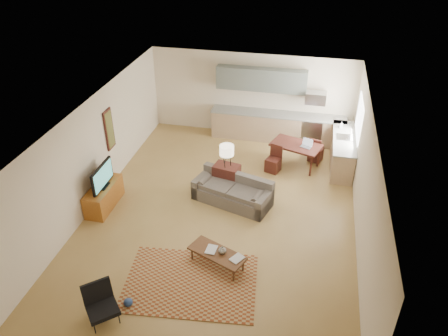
% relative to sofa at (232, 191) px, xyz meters
% --- Properties ---
extents(room, '(9.00, 9.00, 9.00)m').
position_rel_sofa_xyz_m(room, '(-0.17, -0.51, 0.99)').
color(room, olive).
rests_on(room, ground).
extents(kitchen_counter_back, '(4.26, 0.64, 0.92)m').
position_rel_sofa_xyz_m(kitchen_counter_back, '(0.73, 3.67, 0.10)').
color(kitchen_counter_back, tan).
rests_on(kitchen_counter_back, ground).
extents(kitchen_counter_right, '(0.64, 2.26, 0.92)m').
position_rel_sofa_xyz_m(kitchen_counter_right, '(2.76, 2.49, 0.10)').
color(kitchen_counter_right, tan).
rests_on(kitchen_counter_right, ground).
extents(kitchen_range, '(0.62, 0.62, 0.90)m').
position_rel_sofa_xyz_m(kitchen_range, '(1.83, 3.67, 0.09)').
color(kitchen_range, '#A5A8AD').
rests_on(kitchen_range, ground).
extents(kitchen_microwave, '(0.62, 0.40, 0.35)m').
position_rel_sofa_xyz_m(kitchen_microwave, '(1.83, 3.69, 1.19)').
color(kitchen_microwave, '#A5A8AD').
rests_on(kitchen_microwave, room).
extents(upper_cabinets, '(2.80, 0.34, 0.70)m').
position_rel_sofa_xyz_m(upper_cabinets, '(0.13, 3.82, 1.59)').
color(upper_cabinets, slate).
rests_on(upper_cabinets, room).
extents(window_right, '(0.02, 1.40, 1.05)m').
position_rel_sofa_xyz_m(window_right, '(3.06, 2.49, 1.19)').
color(window_right, white).
rests_on(window_right, room).
extents(wall_art_left, '(0.06, 0.42, 1.10)m').
position_rel_sofa_xyz_m(wall_art_left, '(-3.38, 0.39, 1.19)').
color(wall_art_left, olive).
rests_on(wall_art_left, room).
extents(triptych, '(1.70, 0.04, 0.50)m').
position_rel_sofa_xyz_m(triptych, '(-0.27, 3.96, 1.39)').
color(triptych, beige).
rests_on(triptych, room).
extents(rug, '(2.86, 2.12, 0.02)m').
position_rel_sofa_xyz_m(rug, '(-0.28, -2.91, -0.35)').
color(rug, brown).
rests_on(rug, floor).
extents(sofa, '(2.26, 1.48, 0.73)m').
position_rel_sofa_xyz_m(sofa, '(0.00, 0.00, 0.00)').
color(sofa, '#5A5149').
rests_on(sofa, floor).
extents(coffee_table, '(1.34, 0.94, 0.38)m').
position_rel_sofa_xyz_m(coffee_table, '(0.14, -2.31, -0.17)').
color(coffee_table, '#4B2B16').
rests_on(coffee_table, floor).
extents(book_a, '(0.26, 0.33, 0.03)m').
position_rel_sofa_xyz_m(book_a, '(-0.11, -2.26, 0.02)').
color(book_a, maroon).
rests_on(book_a, coffee_table).
extents(book_b, '(0.48, 0.49, 0.02)m').
position_rel_sofa_xyz_m(book_b, '(0.50, -2.35, 0.02)').
color(book_b, navy).
rests_on(book_b, coffee_table).
extents(vase, '(0.23, 0.23, 0.18)m').
position_rel_sofa_xyz_m(vase, '(0.25, -2.30, 0.10)').
color(vase, black).
rests_on(vase, coffee_table).
extents(armchair, '(0.90, 0.90, 0.73)m').
position_rel_sofa_xyz_m(armchair, '(-1.61, -4.13, 0.00)').
color(armchair, black).
rests_on(armchair, floor).
extents(tv_credenza, '(0.50, 1.31, 0.60)m').
position_rel_sofa_xyz_m(tv_credenza, '(-3.15, -0.85, -0.06)').
color(tv_credenza, '#904E19').
rests_on(tv_credenza, floor).
extents(tv, '(0.10, 1.01, 0.60)m').
position_rel_sofa_xyz_m(tv, '(-3.10, -0.85, 0.54)').
color(tv, black).
rests_on(tv, tv_credenza).
extents(console_table, '(0.73, 0.56, 0.77)m').
position_rel_sofa_xyz_m(console_table, '(-0.26, 0.51, 0.02)').
color(console_table, '#3A1712').
rests_on(console_table, floor).
extents(table_lamp, '(0.46, 0.46, 0.62)m').
position_rel_sofa_xyz_m(table_lamp, '(-0.26, 0.51, 0.72)').
color(table_lamp, beige).
rests_on(table_lamp, console_table).
extents(dining_table, '(1.57, 1.20, 0.70)m').
position_rel_sofa_xyz_m(dining_table, '(1.43, 2.18, -0.01)').
color(dining_table, '#3A1712').
rests_on(dining_table, floor).
extents(dining_chair_near, '(0.48, 0.49, 0.78)m').
position_rel_sofa_xyz_m(dining_chair_near, '(0.85, 1.74, 0.03)').
color(dining_chair_near, '#3A1712').
rests_on(dining_chair_near, floor).
extents(dining_chair_far, '(0.48, 0.49, 0.78)m').
position_rel_sofa_xyz_m(dining_chair_far, '(2.02, 2.62, 0.03)').
color(dining_chair_far, '#3A1712').
rests_on(dining_chair_far, floor).
extents(laptop, '(0.36, 0.31, 0.22)m').
position_rel_sofa_xyz_m(laptop, '(1.71, 2.09, 0.45)').
color(laptop, '#A5A8AD').
rests_on(laptop, dining_table).
extents(soap_bottle, '(0.10, 0.10, 0.19)m').
position_rel_sofa_xyz_m(soap_bottle, '(2.66, 3.09, 0.65)').
color(soap_bottle, beige).
rests_on(soap_bottle, kitchen_counter_right).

